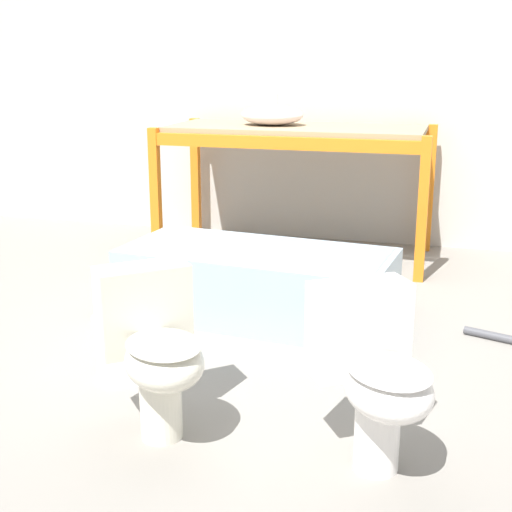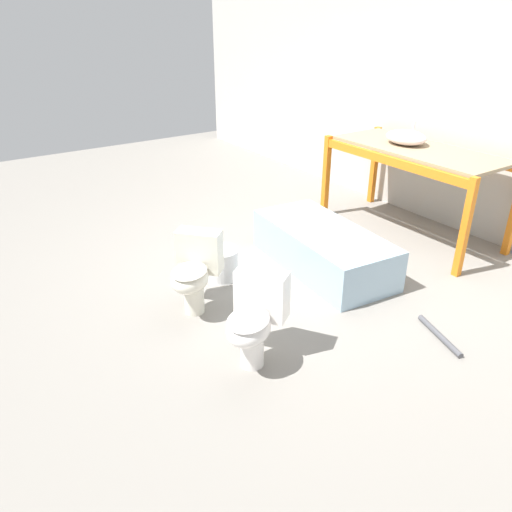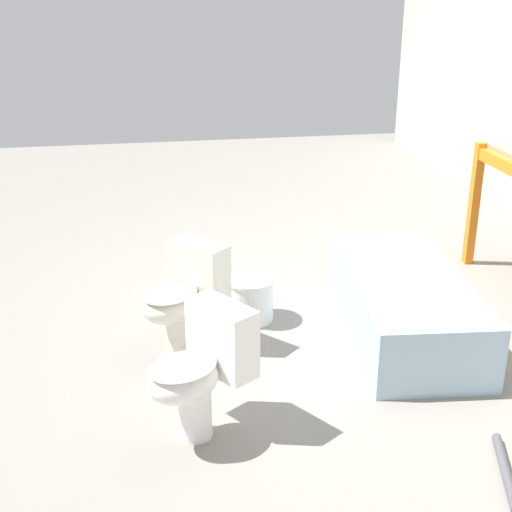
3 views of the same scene
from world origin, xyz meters
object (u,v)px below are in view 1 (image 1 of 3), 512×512
(bathtub_main, at_px, (257,278))
(toilet_near, at_px, (155,344))
(sink_basin, at_px, (272,115))
(toilet_far, at_px, (374,369))
(bucket_white, at_px, (129,344))

(bathtub_main, bearing_deg, toilet_near, -85.01)
(sink_basin, height_order, toilet_far, sink_basin)
(bathtub_main, distance_m, bucket_white, 1.06)
(toilet_near, bearing_deg, sink_basin, 53.75)
(bathtub_main, height_order, toilet_near, toilet_near)
(toilet_far, bearing_deg, bathtub_main, 87.44)
(bathtub_main, bearing_deg, bucket_white, -105.76)
(toilet_far, bearing_deg, toilet_near, 147.10)
(sink_basin, distance_m, toilet_far, 3.20)
(bathtub_main, distance_m, toilet_far, 1.71)
(bathtub_main, bearing_deg, sink_basin, 107.25)
(toilet_far, bearing_deg, sink_basin, 78.31)
(bucket_white, bearing_deg, bathtub_main, 68.61)
(toilet_far, height_order, bucket_white, toilet_far)
(sink_basin, distance_m, toilet_near, 3.00)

